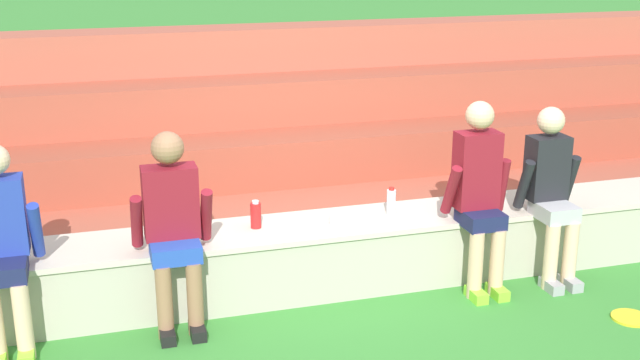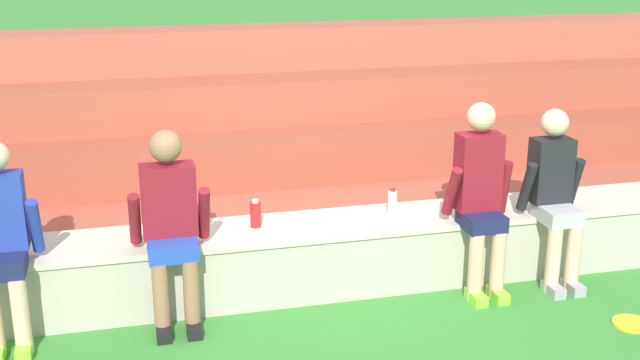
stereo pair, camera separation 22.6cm
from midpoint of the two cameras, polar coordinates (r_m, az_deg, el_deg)
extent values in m
plane|color=#388433|center=(6.10, 3.27, -8.61)|extent=(80.00, 80.00, 0.00)
cube|color=#B7AF9E|center=(6.25, 2.49, -5.28)|extent=(9.25, 0.59, 0.53)
cube|color=beige|center=(6.16, 2.52, -3.14)|extent=(9.29, 0.63, 0.04)
cube|color=#A7513C|center=(7.05, 0.45, -3.00)|extent=(10.54, 0.59, 0.43)
cube|color=#9D4732|center=(7.52, -0.69, 0.06)|extent=(10.54, 0.59, 0.86)
cube|color=#A14A36|center=(8.02, -1.69, 2.75)|extent=(10.54, 0.59, 1.29)
cube|color=#AB5540|center=(8.53, -2.57, 5.13)|extent=(10.54, 0.59, 1.73)
cylinder|color=beige|center=(5.60, -19.42, -9.15)|extent=(0.11, 0.11, 0.53)
cube|color=#8CD833|center=(5.66, -19.22, -11.36)|extent=(0.10, 0.22, 0.08)
cube|color=#191E47|center=(5.60, -20.52, -5.69)|extent=(0.28, 0.31, 0.12)
cube|color=#23389E|center=(5.64, -20.69, -2.11)|extent=(0.31, 0.20, 0.52)
cylinder|color=#23389E|center=(5.64, -18.52, -3.14)|extent=(0.08, 0.23, 0.42)
cylinder|color=#996B4C|center=(5.59, -10.09, -8.40)|extent=(0.11, 0.11, 0.53)
cylinder|color=#996B4C|center=(5.61, -7.98, -8.22)|extent=(0.11, 0.11, 0.53)
cube|color=black|center=(5.66, -9.93, -10.62)|extent=(0.10, 0.22, 0.08)
cube|color=black|center=(5.67, -7.83, -10.44)|extent=(0.10, 0.22, 0.08)
cube|color=#2347B2|center=(5.58, -9.30, -4.85)|extent=(0.34, 0.29, 0.12)
cube|color=maroon|center=(5.60, -9.59, -1.42)|extent=(0.37, 0.20, 0.50)
sphere|color=#996B4C|center=(5.49, -9.79, 2.38)|extent=(0.22, 0.22, 0.22)
cylinder|color=maroon|center=(5.60, -11.92, -2.76)|extent=(0.08, 0.24, 0.42)
cylinder|color=maroon|center=(5.64, -7.12, -2.39)|extent=(0.08, 0.24, 0.42)
cylinder|color=#DBAD89|center=(6.13, 12.05, -6.13)|extent=(0.11, 0.11, 0.53)
cylinder|color=#DBAD89|center=(6.21, 13.54, -5.93)|extent=(0.11, 0.11, 0.53)
cube|color=#8CD833|center=(6.19, 12.08, -8.17)|extent=(0.10, 0.22, 0.08)
cube|color=#8CD833|center=(6.27, 13.56, -7.95)|extent=(0.10, 0.22, 0.08)
cube|color=#191E47|center=(6.16, 12.46, -2.84)|extent=(0.29, 0.32, 0.12)
cube|color=maroon|center=(6.15, 12.21, 0.57)|extent=(0.33, 0.20, 0.59)
sphere|color=#DBAD89|center=(6.04, 12.46, 4.41)|extent=(0.22, 0.22, 0.22)
cylinder|color=maroon|center=(6.08, 10.41, -0.82)|extent=(0.08, 0.24, 0.42)
cylinder|color=maroon|center=(6.26, 13.96, -0.51)|extent=(0.08, 0.15, 0.43)
cylinder|color=beige|center=(6.41, 17.23, -5.49)|extent=(0.11, 0.11, 0.53)
cylinder|color=beige|center=(6.50, 18.51, -5.31)|extent=(0.11, 0.11, 0.53)
cube|color=#99999E|center=(6.47, 17.24, -7.46)|extent=(0.10, 0.22, 0.08)
cube|color=#99999E|center=(6.55, 18.50, -7.25)|extent=(0.10, 0.22, 0.08)
cube|color=#B2B2B7|center=(6.45, 17.49, -2.33)|extent=(0.27, 0.34, 0.12)
cube|color=black|center=(6.48, 17.05, 0.66)|extent=(0.31, 0.20, 0.50)
sphere|color=beige|center=(6.39, 17.35, 3.92)|extent=(0.21, 0.21, 0.21)
cylinder|color=black|center=(6.40, 15.49, -0.48)|extent=(0.08, 0.21, 0.42)
cylinder|color=black|center=(6.60, 18.56, -0.21)|extent=(0.08, 0.20, 0.42)
cylinder|color=silver|center=(6.28, 6.20, -1.65)|extent=(0.07, 0.07, 0.20)
cylinder|color=red|center=(6.24, 6.23, -0.69)|extent=(0.04, 0.04, 0.02)
cylinder|color=red|center=(6.02, -3.54, -2.49)|extent=(0.08, 0.08, 0.19)
cylinder|color=white|center=(5.98, -3.56, -1.52)|extent=(0.05, 0.05, 0.02)
cylinder|color=white|center=(6.07, 2.11, -2.71)|extent=(0.08, 0.08, 0.10)
cylinder|color=yellow|center=(6.20, 22.31, -9.44)|extent=(0.28, 0.28, 0.02)
camera|label=1|loc=(0.11, -88.92, 0.34)|focal=44.98mm
camera|label=2|loc=(0.11, 91.08, -0.34)|focal=44.98mm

